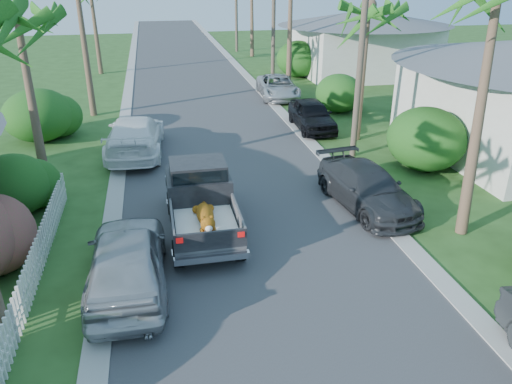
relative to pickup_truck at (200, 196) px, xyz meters
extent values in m
cube|color=#38383A|center=(1.52, 17.11, -1.00)|extent=(8.00, 100.00, 0.02)
cube|color=#A5A39E|center=(-2.78, 17.11, -0.98)|extent=(0.60, 100.00, 0.06)
cube|color=#A5A39E|center=(5.82, 17.11, -0.98)|extent=(0.60, 100.00, 0.06)
cylinder|color=black|center=(-0.85, -2.21, -0.63)|extent=(0.28, 0.76, 0.76)
cylinder|color=black|center=(0.85, -2.21, -0.63)|extent=(0.28, 0.76, 0.76)
cylinder|color=black|center=(-0.85, 1.04, -0.63)|extent=(0.28, 0.76, 0.76)
cylinder|color=black|center=(0.85, 1.04, -0.63)|extent=(0.28, 0.76, 0.76)
cube|color=slate|center=(0.00, -1.56, -0.39)|extent=(1.90, 2.40, 0.24)
cube|color=slate|center=(-0.92, -1.56, -0.01)|extent=(0.06, 2.40, 0.55)
cube|color=slate|center=(0.92, -1.56, -0.01)|extent=(0.06, 2.40, 0.55)
cube|color=black|center=(0.00, -2.73, -0.03)|extent=(1.92, 0.08, 0.52)
cube|color=silver|center=(0.00, -2.89, -0.46)|extent=(1.98, 0.18, 0.18)
cube|color=red|center=(-0.80, -2.78, 0.09)|extent=(0.18, 0.05, 0.14)
cube|color=red|center=(0.80, -2.78, 0.09)|extent=(0.18, 0.05, 0.14)
cube|color=black|center=(0.00, 0.29, 0.04)|extent=(1.94, 1.65, 1.10)
cube|color=black|center=(0.00, 0.29, 0.77)|extent=(1.70, 1.35, 0.55)
cube|color=black|center=(0.00, -0.38, 0.74)|extent=(1.60, 0.05, 0.45)
cube|color=black|center=(0.00, 1.54, -0.11)|extent=(1.94, 1.20, 0.80)
cube|color=white|center=(0.00, -1.56, -0.19)|extent=(1.70, 2.10, 0.16)
ellipsoid|color=orange|center=(0.00, -1.46, 0.11)|extent=(0.48, 1.25, 0.43)
sphere|color=orange|center=(0.00, -2.21, 0.19)|extent=(0.40, 0.40, 0.40)
ellipsoid|color=white|center=(0.00, -1.46, 0.01)|extent=(0.32, 0.86, 0.18)
imported|color=#2F3134|center=(5.63, 0.22, -0.32)|extent=(2.53, 4.96, 1.38)
imported|color=black|center=(6.52, 9.18, -0.28)|extent=(1.84, 4.32, 1.45)
imported|color=#B3B7BA|center=(6.47, 16.04, -0.34)|extent=(2.57, 4.97, 1.34)
imported|color=#A8ABAF|center=(-2.13, -3.00, -0.19)|extent=(1.99, 4.83, 1.64)
imported|color=white|center=(-2.08, 7.24, -0.19)|extent=(2.66, 5.81, 1.65)
cone|color=brown|center=(-5.28, 4.11, 2.09)|extent=(0.36, 0.61, 6.21)
cone|color=brown|center=(-4.48, 14.11, 2.99)|extent=(0.36, 0.36, 8.00)
cone|color=brown|center=(-4.98, 26.11, 2.24)|extent=(0.36, 0.75, 6.51)
cone|color=brown|center=(7.82, -1.89, 2.74)|extent=(0.36, 0.73, 7.51)
cone|color=brown|center=(8.12, 7.11, 1.99)|extent=(0.36, 0.54, 6.01)
cone|color=brown|center=(7.72, 18.11, 3.09)|extent=(0.36, 0.36, 8.20)
cone|color=brown|center=(8.02, 32.11, 2.39)|extent=(0.36, 0.63, 6.81)
ellipsoid|color=#144917|center=(-5.88, 2.11, -0.01)|extent=(2.40, 2.64, 2.00)
ellipsoid|color=#144917|center=(-6.48, 10.11, 0.19)|extent=(3.20, 3.52, 2.40)
ellipsoid|color=#144917|center=(9.32, 3.11, 0.24)|extent=(3.00, 3.30, 2.50)
ellipsoid|color=#144917|center=(9.02, 12.11, 0.04)|extent=(2.60, 2.86, 2.10)
ellipsoid|color=#144917|center=(9.52, 22.11, 0.29)|extent=(3.20, 3.52, 2.60)
cube|color=white|center=(-4.48, -2.39, -0.51)|extent=(0.10, 11.00, 1.00)
cube|color=silver|center=(14.52, 22.11, 0.79)|extent=(9.00, 8.00, 3.60)
cone|color=#595B60|center=(14.52, 22.11, 3.09)|extent=(6.48, 6.48, 1.00)
cylinder|color=brown|center=(7.12, 5.11, 3.49)|extent=(0.26, 0.26, 9.00)
cylinder|color=brown|center=(7.12, 20.11, 3.49)|extent=(0.26, 0.26, 9.00)
cylinder|color=brown|center=(7.12, 35.11, 3.49)|extent=(0.26, 0.26, 9.00)
camera|label=1|loc=(-1.13, -14.04, 6.46)|focal=35.00mm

